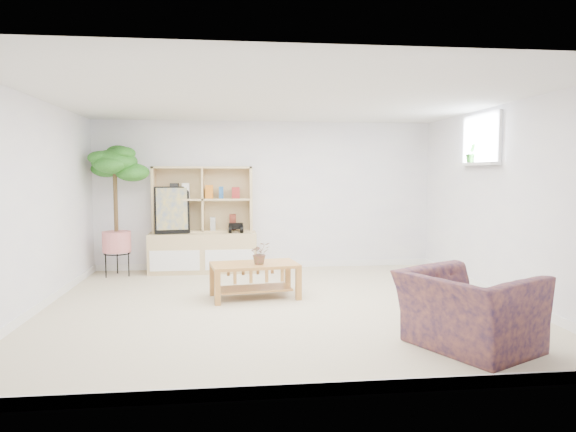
{
  "coord_description": "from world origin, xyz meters",
  "views": [
    {
      "loc": [
        -0.59,
        -5.9,
        1.54
      ],
      "look_at": [
        0.14,
        0.54,
        1.02
      ],
      "focal_mm": 32.0,
      "sensor_mm": 36.0,
      "label": 1
    }
  ],
  "objects": [
    {
      "name": "floor",
      "position": [
        0.0,
        0.0,
        0.0
      ],
      "size": [
        5.5,
        5.0,
        0.01
      ],
      "primitive_type": "cube",
      "color": "beige",
      "rests_on": "ground"
    },
    {
      "name": "ceiling",
      "position": [
        0.0,
        0.0,
        2.4
      ],
      "size": [
        5.5,
        5.0,
        0.01
      ],
      "primitive_type": "cube",
      "color": "silver",
      "rests_on": "walls"
    },
    {
      "name": "walls",
      "position": [
        0.0,
        0.0,
        1.2
      ],
      "size": [
        5.51,
        5.01,
        2.4
      ],
      "color": "white",
      "rests_on": "floor"
    },
    {
      "name": "baseboard",
      "position": [
        0.0,
        0.0,
        0.05
      ],
      "size": [
        5.5,
        5.0,
        0.1
      ],
      "primitive_type": null,
      "color": "white",
      "rests_on": "floor"
    },
    {
      "name": "window",
      "position": [
        2.73,
        0.6,
        2.0
      ],
      "size": [
        0.1,
        0.98,
        0.68
      ],
      "primitive_type": null,
      "color": "white",
      "rests_on": "walls"
    },
    {
      "name": "window_sill",
      "position": [
        2.67,
        0.6,
        1.68
      ],
      "size": [
        0.14,
        1.0,
        0.04
      ],
      "primitive_type": "cube",
      "color": "white",
      "rests_on": "walls"
    },
    {
      "name": "storage_unit",
      "position": [
        -1.02,
        2.24,
        0.83
      ],
      "size": [
        1.67,
        0.56,
        1.67
      ],
      "primitive_type": null,
      "color": "tan",
      "rests_on": "floor"
    },
    {
      "name": "poster",
      "position": [
        -1.48,
        2.17,
        0.99
      ],
      "size": [
        0.54,
        0.2,
        0.73
      ],
      "primitive_type": null,
      "rotation": [
        0.0,
        0.0,
        0.16
      ],
      "color": "yellow",
      "rests_on": "storage_unit"
    },
    {
      "name": "toy_truck",
      "position": [
        -0.5,
        2.18,
        0.71
      ],
      "size": [
        0.33,
        0.22,
        0.17
      ],
      "primitive_type": null,
      "rotation": [
        0.0,
        0.0,
        0.01
      ],
      "color": "black",
      "rests_on": "storage_unit"
    },
    {
      "name": "coffee_table",
      "position": [
        -0.29,
        0.43,
        0.22
      ],
      "size": [
        1.14,
        0.73,
        0.44
      ],
      "primitive_type": null,
      "rotation": [
        0.0,
        0.0,
        0.15
      ],
      "color": "#A77B3B",
      "rests_on": "floor"
    },
    {
      "name": "table_plant",
      "position": [
        -0.23,
        0.37,
        0.57
      ],
      "size": [
        0.3,
        0.27,
        0.27
      ],
      "primitive_type": "imported",
      "rotation": [
        0.0,
        0.0,
        0.28
      ],
      "color": "#217422",
      "rests_on": "coffee_table"
    },
    {
      "name": "floor_tree",
      "position": [
        -2.3,
        2.05,
        1.0
      ],
      "size": [
        0.93,
        0.93,
        1.99
      ],
      "primitive_type": null,
      "rotation": [
        0.0,
        0.0,
        -0.32
      ],
      "color": "#1D5718",
      "rests_on": "floor"
    },
    {
      "name": "armchair",
      "position": [
        1.5,
        -1.66,
        0.39
      ],
      "size": [
        1.29,
        1.35,
        0.78
      ],
      "primitive_type": "imported",
      "rotation": [
        0.0,
        0.0,
        2.04
      ],
      "color": "#101138",
      "rests_on": "floor"
    },
    {
      "name": "sill_plant",
      "position": [
        2.67,
        0.77,
        1.83
      ],
      "size": [
        0.15,
        0.12,
        0.26
      ],
      "primitive_type": "imported",
      "rotation": [
        0.0,
        0.0,
        -0.06
      ],
      "color": "#1D5718",
      "rests_on": "window_sill"
    }
  ]
}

